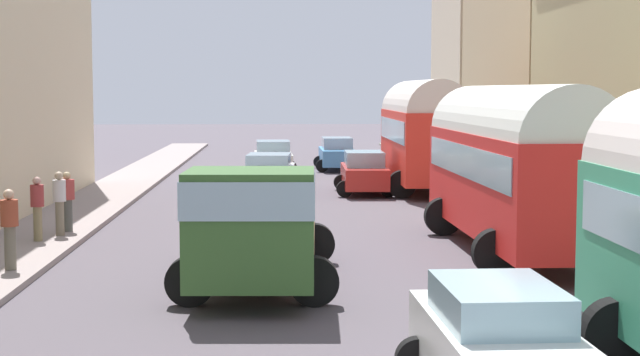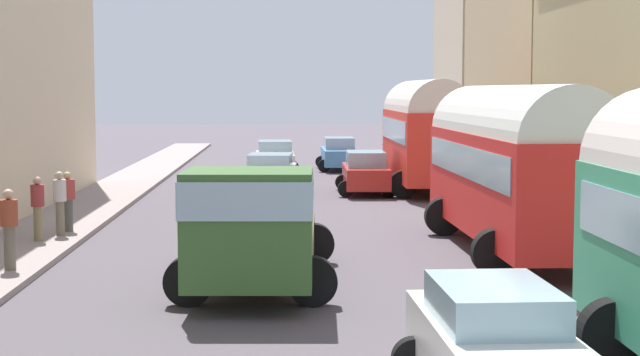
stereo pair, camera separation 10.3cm
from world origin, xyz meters
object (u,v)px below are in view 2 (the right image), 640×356
car_2 (493,347)px  car_4 (339,154)px  parked_bus_1 (513,160)px  parked_bus_2 (425,129)px  cargo_truck_0 (254,227)px  car_1 (275,158)px  pedestrian_3 (9,227)px  car_3 (366,172)px  pedestrian_1 (38,206)px  pedestrian_4 (60,201)px  car_0 (270,173)px  pedestrian_2 (68,200)px

car_2 → car_4: bearing=89.8°
parked_bus_1 → parked_bus_2: (-0.02, 14.33, 0.15)m
cargo_truck_0 → car_1: bearing=89.6°
parked_bus_1 → pedestrian_3: parked_bus_1 is taller
parked_bus_1 → parked_bus_2: parked_bus_2 is taller
car_4 → pedestrian_3: bearing=-107.4°
car_3 → pedestrian_1: size_ratio=2.37×
parked_bus_1 → car_3: parked_bus_1 is taller
cargo_truck_0 → pedestrian_3: cargo_truck_0 is taller
parked_bus_1 → pedestrian_4: bearing=168.4°
cargo_truck_0 → car_4: bearing=83.5°
car_0 → car_4: bearing=73.5°
pedestrian_2 → pedestrian_3: (0.00, -5.54, 0.07)m
parked_bus_1 → car_2: parked_bus_1 is taller
parked_bus_1 → car_2: bearing=-104.3°
cargo_truck_0 → car_3: bearing=78.4°
parked_bus_2 → car_4: parked_bus_2 is taller
car_2 → car_1: bearing=95.1°
parked_bus_2 → cargo_truck_0: 19.60m
pedestrian_2 → pedestrian_3: bearing=-90.0°
car_2 → pedestrian_2: (-8.23, 14.41, 0.19)m
car_1 → car_3: 8.39m
car_2 → car_3: size_ratio=0.95×
pedestrian_3 → pedestrian_2: bearing=90.0°
parked_bus_1 → parked_bus_2: size_ratio=1.15×
car_1 → car_3: car_1 is taller
pedestrian_1 → pedestrian_4: size_ratio=0.97×
parked_bus_2 → pedestrian_3: bearing=-123.4°
parked_bus_2 → pedestrian_2: (-11.11, -11.30, -1.39)m
car_4 → pedestrian_2: size_ratio=2.42×
pedestrian_1 → parked_bus_2: bearing=48.4°
car_3 → parked_bus_2: bearing=20.4°
car_2 → pedestrian_1: size_ratio=2.26×
car_2 → car_3: car_3 is taller
pedestrian_3 → pedestrian_4: 4.80m
cargo_truck_0 → pedestrian_2: 8.96m
car_0 → pedestrian_2: bearing=-116.3°
car_0 → car_3: car_3 is taller
cargo_truck_0 → pedestrian_3: 5.45m
parked_bus_1 → pedestrian_2: bearing=164.8°
parked_bus_2 → car_3: (-2.34, -0.87, -1.57)m
pedestrian_1 → cargo_truck_0: bearing=-45.9°
pedestrian_4 → car_3: bearing=51.7°
pedestrian_3 → parked_bus_1: bearing=12.7°
car_0 → car_1: 7.55m
pedestrian_3 → parked_bus_2: bearing=56.6°
pedestrian_1 → car_4: bearing=69.0°
cargo_truck_0 → car_2: size_ratio=1.86×
car_1 → car_0: bearing=-90.8°
car_4 → pedestrian_4: pedestrian_4 is taller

